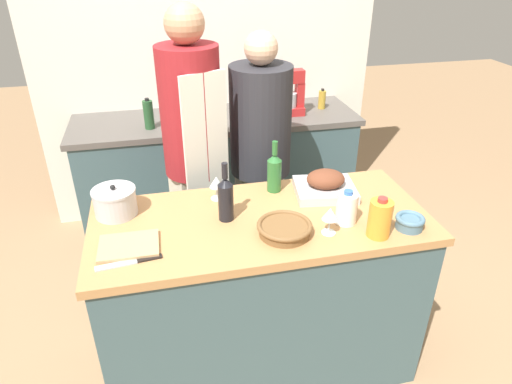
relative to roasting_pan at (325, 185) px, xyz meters
The scene contains 22 objects.
ground_plane 1.03m from the roasting_pan, 157.24° to the right, with size 12.00×12.00×0.00m, color #9E7A56.
kitchen_island 0.64m from the roasting_pan, 157.24° to the right, with size 1.54×0.68×0.91m.
back_counter 1.38m from the roasting_pan, 106.39° to the left, with size 2.03×0.60×0.90m.
back_wall 1.65m from the roasting_pan, 102.90° to the left, with size 2.53×0.10×2.55m.
roasting_pan is the anchor object (origin of this frame).
wicker_basket 0.42m from the roasting_pan, 134.54° to the right, with size 0.24×0.24×0.05m.
cutting_board 0.98m from the roasting_pan, 164.86° to the right, with size 0.25×0.19×0.02m.
stock_pot 1.00m from the roasting_pan, behind, with size 0.20×0.20×0.15m.
mixing_bowl 0.45m from the roasting_pan, 56.34° to the right, with size 0.13×0.13×0.06m.
juice_jug 0.41m from the roasting_pan, 76.86° to the right, with size 0.10×0.10×0.18m.
milk_jug 0.27m from the roasting_pan, 90.44° to the right, with size 0.09×0.09×0.16m.
wine_bottle_green 0.53m from the roasting_pan, 166.60° to the right, with size 0.07×0.07×0.28m.
wine_bottle_dark 0.26m from the roasting_pan, 159.40° to the left, with size 0.07×0.07×0.27m.
wine_glass_left 0.54m from the roasting_pan, behind, with size 0.07×0.07×0.12m.
wine_glass_right 0.35m from the roasting_pan, 107.57° to the right, with size 0.07×0.07×0.13m.
knife_chef 1.00m from the roasting_pan, 159.01° to the right, with size 0.26×0.06×0.01m.
stand_mixer 1.20m from the roasting_pan, 81.48° to the left, with size 0.18×0.14×0.32m.
condiment_bottle_tall 1.33m from the roasting_pan, 70.68° to the left, with size 0.05×0.05×0.15m.
condiment_bottle_short 1.15m from the roasting_pan, 95.08° to the left, with size 0.05×0.05×0.19m.
condiment_bottle_extra 1.39m from the roasting_pan, 126.57° to the left, with size 0.07×0.07×0.21m.
person_cook_aproned 0.79m from the roasting_pan, 138.91° to the left, with size 0.35×0.37×1.76m.
person_cook_guest 0.63m from the roasting_pan, 107.52° to the left, with size 0.36×0.36×1.60m.
Camera 1 is at (-0.41, -1.71, 2.01)m, focal length 32.00 mm.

